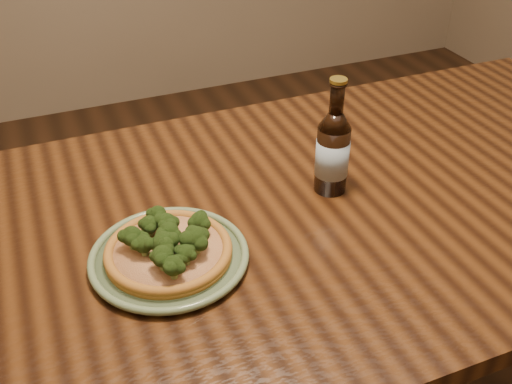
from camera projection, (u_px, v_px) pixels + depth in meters
name	position (u px, v px, depth m)	size (l,w,h in m)	color
table	(349.00, 228.00, 1.28)	(1.60, 0.90, 0.75)	#40210D
plate	(169.00, 257.00, 1.05)	(0.28, 0.28, 0.02)	#667B55
pizza	(168.00, 248.00, 1.03)	(0.22, 0.22, 0.07)	#AC6F26
beer_bottle	(333.00, 151.00, 1.19)	(0.07, 0.07, 0.24)	black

